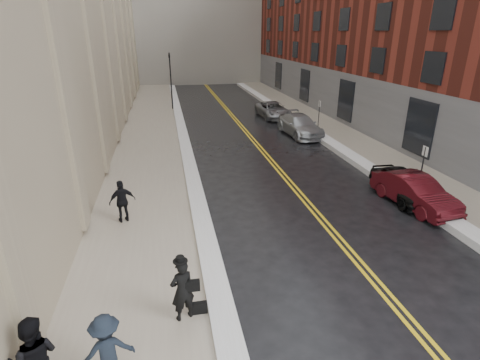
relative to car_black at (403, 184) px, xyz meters
name	(u,v)px	position (x,y,z in m)	size (l,w,h in m)	color
ground	(328,356)	(-6.80, -7.64, -0.65)	(160.00, 160.00, 0.00)	black
sidewalk_left	(148,155)	(-11.30, 8.36, -0.58)	(4.00, 64.00, 0.15)	gray
sidewalk_right	(357,143)	(2.20, 8.36, -0.58)	(3.00, 64.00, 0.15)	gray
lane_stripe_a	(260,150)	(-4.42, 8.36, -0.65)	(0.12, 64.00, 0.01)	gold
lane_stripe_b	(263,149)	(-4.18, 8.36, -0.65)	(0.12, 64.00, 0.01)	gold
snow_ridge_left	(187,152)	(-9.00, 8.36, -0.52)	(0.70, 60.80, 0.26)	white
snow_ridge_right	(331,143)	(0.35, 8.36, -0.50)	(0.85, 60.80, 0.30)	white
building_right	(427,4)	(10.70, 15.36, 8.35)	(14.00, 50.00, 18.00)	maroon
traffic_signal	(171,77)	(-9.40, 22.36, 2.43)	(0.18, 0.15, 5.20)	black
parking_sign_near	(423,165)	(1.10, 0.36, 0.71)	(0.06, 0.35, 2.23)	black
parking_sign_far	(319,112)	(1.10, 12.36, 0.71)	(0.06, 0.35, 2.23)	black
car_black	(403,184)	(0.00, 0.00, 0.00)	(1.54, 3.82, 1.30)	black
car_maroon	(415,192)	(-0.03, -0.89, 0.02)	(1.43, 4.09, 1.35)	#460C13
car_silver_near	(300,125)	(-0.74, 11.31, 0.07)	(2.02, 4.96, 1.44)	#9C9EA3
car_silver_far	(273,110)	(-0.98, 17.39, 0.01)	(2.18, 4.73, 1.32)	gray
pedestrian_main	(182,290)	(-9.98, -5.91, 0.35)	(0.62, 0.41, 1.69)	black
pedestrian_a	(35,359)	(-12.87, -7.56, 0.45)	(0.92, 0.72, 1.90)	black
pedestrian_b	(107,350)	(-11.57, -7.46, 0.32)	(1.05, 0.61, 1.63)	black
pedestrian_c	(122,201)	(-11.92, -0.17, 0.33)	(0.98, 0.41, 1.67)	black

